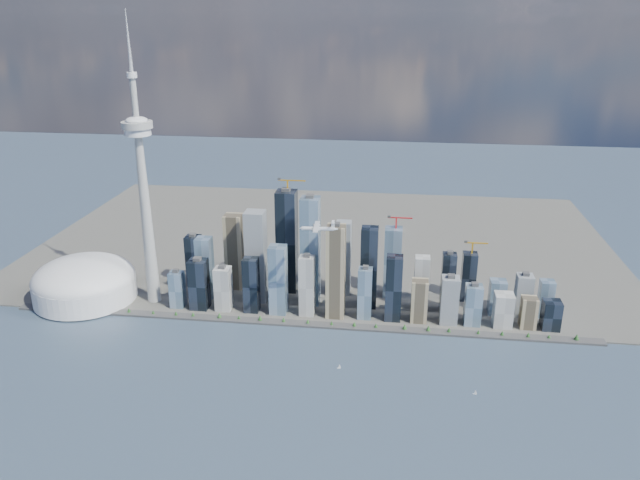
# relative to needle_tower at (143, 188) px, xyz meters

# --- Properties ---
(ground) EXTENTS (4000.00, 4000.00, 0.00)m
(ground) POSITION_rel_needle_tower_xyz_m (300.00, -310.00, -235.84)
(ground) COLOR #314455
(ground) RESTS_ON ground
(seawall) EXTENTS (1100.00, 22.00, 4.00)m
(seawall) POSITION_rel_needle_tower_xyz_m (300.00, -60.00, -233.84)
(seawall) COLOR #383838
(seawall) RESTS_ON ground
(land) EXTENTS (1400.00, 900.00, 3.00)m
(land) POSITION_rel_needle_tower_xyz_m (300.00, 390.00, -234.34)
(land) COLOR #4C4C47
(land) RESTS_ON ground
(shoreline_trees) EXTENTS (960.53, 7.20, 8.80)m
(shoreline_trees) POSITION_rel_needle_tower_xyz_m (300.00, -60.00, -227.06)
(shoreline_trees) COLOR #3F2D1E
(shoreline_trees) RESTS_ON seawall
(skyscraper_cluster) EXTENTS (736.00, 142.00, 238.81)m
(skyscraper_cluster) POSITION_rel_needle_tower_xyz_m (359.62, 26.82, -162.15)
(skyscraper_cluster) COLOR black
(skyscraper_cluster) RESTS_ON land
(needle_tower) EXTENTS (56.00, 56.00, 550.50)m
(needle_tower) POSITION_rel_needle_tower_xyz_m (0.00, 0.00, 0.00)
(needle_tower) COLOR #9E9E99
(needle_tower) RESTS_ON land
(dome_stadium) EXTENTS (200.00, 200.00, 86.00)m
(dome_stadium) POSITION_rel_needle_tower_xyz_m (-140.00, -10.00, -196.40)
(dome_stadium) COLOR white
(dome_stadium) RESTS_ON land
(airplane) EXTENTS (65.36, 57.79, 15.94)m
(airplane) POSITION_rel_needle_tower_xyz_m (346.78, -108.36, -26.64)
(airplane) COLOR silver
(airplane) RESTS_ON ground
(sailboat_west) EXTENTS (6.23, 2.15, 8.61)m
(sailboat_west) POSITION_rel_needle_tower_xyz_m (393.35, -200.49, -233.08)
(sailboat_west) COLOR white
(sailboat_west) RESTS_ON ground
(sailboat_east) EXTENTS (6.42, 2.80, 8.88)m
(sailboat_east) POSITION_rel_needle_tower_xyz_m (606.51, -246.70, -232.99)
(sailboat_east) COLOR white
(sailboat_east) RESTS_ON ground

